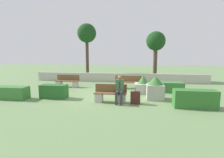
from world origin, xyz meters
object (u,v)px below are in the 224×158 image
(bench_left_side, at_px, (128,84))
(person_seated_man, at_px, (120,88))
(suitcase, at_px, (135,98))
(tree_leftmost, at_px, (87,35))
(planter_corner_right, at_px, (143,86))
(bench_right_side, at_px, (67,82))
(bench_front, at_px, (110,95))
(tree_center_left, at_px, (156,43))
(planter_corner_left, at_px, (155,88))

(bench_left_side, distance_m, person_seated_man, 3.85)
(suitcase, height_order, tree_leftmost, tree_leftmost)
(person_seated_man, bearing_deg, planter_corner_right, 64.71)
(planter_corner_right, bearing_deg, bench_right_side, 167.47)
(bench_front, relative_size, tree_leftmost, 0.31)
(person_seated_man, distance_m, suitcase, 0.88)
(tree_center_left, bearing_deg, planter_corner_right, -102.27)
(bench_right_side, xyz_separation_m, planter_corner_left, (6.02, -2.70, 0.26))
(bench_right_side, xyz_separation_m, suitcase, (4.99, -3.78, -0.03))
(bench_left_side, relative_size, planter_corner_right, 1.70)
(bench_front, xyz_separation_m, suitcase, (1.24, -0.18, -0.03))
(bench_front, xyz_separation_m, planter_corner_right, (1.67, 2.39, 0.11))
(person_seated_man, bearing_deg, bench_front, 163.63)
(planter_corner_left, xyz_separation_m, suitcase, (-1.03, -1.08, -0.29))
(planter_corner_left, bearing_deg, suitcase, -133.48)
(person_seated_man, height_order, planter_corner_right, person_seated_man)
(bench_left_side, height_order, person_seated_man, person_seated_man)
(planter_corner_right, height_order, tree_leftmost, tree_leftmost)
(bench_right_side, relative_size, tree_center_left, 0.39)
(planter_corner_left, distance_m, suitcase, 1.52)
(person_seated_man, bearing_deg, bench_right_side, 138.49)
(bench_left_side, distance_m, tree_center_left, 5.85)
(bench_left_side, bearing_deg, suitcase, -85.99)
(bench_left_side, relative_size, bench_right_side, 1.09)
(bench_left_side, height_order, suitcase, bench_left_side)
(person_seated_man, xyz_separation_m, suitcase, (0.77, -0.04, -0.44))
(tree_center_left, bearing_deg, planter_corner_left, -95.16)
(person_seated_man, relative_size, planter_corner_left, 1.10)
(tree_leftmost, distance_m, tree_center_left, 6.46)
(bench_front, height_order, tree_center_left, tree_center_left)
(bench_front, height_order, person_seated_man, person_seated_man)
(planter_corner_right, relative_size, tree_leftmost, 0.21)
(bench_front, xyz_separation_m, person_seated_man, (0.47, -0.14, 0.41))
(planter_corner_left, bearing_deg, planter_corner_right, 111.70)
(bench_right_side, bearing_deg, tree_center_left, 24.99)
(suitcase, bearing_deg, tree_center_left, 78.57)
(bench_right_side, bearing_deg, suitcase, -46.24)
(bench_front, relative_size, suitcase, 1.99)
(bench_right_side, height_order, tree_center_left, tree_center_left)
(bench_front, bearing_deg, tree_leftmost, 113.65)
(bench_right_side, relative_size, suitcase, 2.12)
(tree_center_left, bearing_deg, bench_right_side, -145.89)
(bench_left_side, bearing_deg, planter_corner_left, -64.54)
(planter_corner_left, distance_m, tree_center_left, 7.78)
(bench_left_side, bearing_deg, planter_corner_right, -56.73)
(planter_corner_right, bearing_deg, suitcase, -99.54)
(bench_right_side, height_order, planter_corner_left, planter_corner_left)
(bench_left_side, bearing_deg, tree_leftmost, 130.15)
(tree_leftmost, bearing_deg, planter_corner_left, -50.83)
(suitcase, relative_size, tree_leftmost, 0.15)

